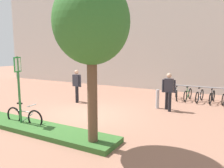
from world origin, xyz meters
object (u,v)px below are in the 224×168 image
parking_sign_post (19,82)px  bike_rack_cluster (206,96)px  bike_at_sign (24,117)px  person_suited_dark (169,89)px  tree_sidewalk (91,24)px  bollard_steel (157,99)px  person_suited_navy (77,84)px

parking_sign_post → bike_rack_cluster: (5.39, 7.40, -1.30)m
bike_at_sign → person_suited_dark: bearing=49.4°
parking_sign_post → bike_rack_cluster: parking_sign_post is taller
tree_sidewalk → person_suited_dark: (0.87, 4.90, -2.44)m
tree_sidewalk → parking_sign_post: (-3.20, 0.13, -1.78)m
tree_sidewalk → bollard_steel: (0.32, 5.04, -2.98)m
parking_sign_post → person_suited_navy: (-0.64, 4.11, -0.66)m
bike_at_sign → person_suited_navy: 4.12m
person_suited_navy → bike_at_sign: bearing=-80.0°
bike_rack_cluster → bollard_steel: 3.12m
bike_rack_cluster → bollard_steel: bollard_steel is taller
tree_sidewalk → person_suited_dark: size_ratio=2.68×
person_suited_dark → person_suited_navy: size_ratio=1.00×
parking_sign_post → bike_at_sign: size_ratio=1.50×
parking_sign_post → person_suited_dark: bearing=49.5°
bollard_steel → person_suited_navy: person_suited_navy is taller
parking_sign_post → person_suited_navy: size_ratio=1.47×
tree_sidewalk → person_suited_navy: tree_sidewalk is taller
tree_sidewalk → bike_at_sign: 4.40m
tree_sidewalk → person_suited_dark: bearing=79.9°
parking_sign_post → bike_rack_cluster: size_ratio=0.67×
bollard_steel → tree_sidewalk: bearing=-93.6°
person_suited_dark → bike_at_sign: bearing=-130.6°
bike_at_sign → bollard_steel: 5.92m
bike_rack_cluster → bollard_steel: size_ratio=4.18×
bike_rack_cluster → person_suited_navy: size_ratio=2.19×
bike_rack_cluster → bike_at_sign: bearing=-126.1°
bike_at_sign → bike_rack_cluster: 9.04m
parking_sign_post → bollard_steel: parking_sign_post is taller
parking_sign_post → person_suited_dark: (4.06, 4.76, -0.66)m
bike_at_sign → bollard_steel: size_ratio=1.87×
parking_sign_post → person_suited_dark: size_ratio=1.47×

